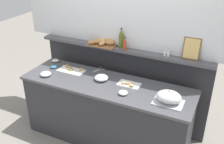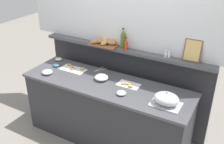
{
  "view_description": "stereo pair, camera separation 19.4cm",
  "coord_description": "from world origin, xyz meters",
  "px_view_note": "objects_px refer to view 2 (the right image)",
  "views": [
    {
      "loc": [
        1.34,
        -2.63,
        2.56
      ],
      "look_at": [
        0.03,
        0.1,
        1.02
      ],
      "focal_mm": 42.21,
      "sensor_mm": 36.0,
      "label": 1
    },
    {
      "loc": [
        1.52,
        -2.54,
        2.56
      ],
      "look_at": [
        0.03,
        0.1,
        1.02
      ],
      "focal_mm": 42.21,
      "sensor_mm": 36.0,
      "label": 2
    }
  ],
  "objects_px": {
    "condiment_bowl_teal": "(56,65)",
    "glass_bowl_medium": "(101,78)",
    "bread_basket": "(106,42)",
    "glass_bowl_large": "(47,72)",
    "glass_bowl_small": "(121,93)",
    "serving_tongs": "(99,70)",
    "condiment_bowl_cream": "(59,59)",
    "hot_sauce_bottle": "(126,44)",
    "pepper_shaker": "(169,55)",
    "sandwich_platter_rear": "(128,85)",
    "salt_shaker": "(166,54)",
    "sandwich_platter_side": "(73,69)",
    "serving_cloche": "(166,99)",
    "framed_picture": "(193,51)",
    "olive_oil_bottle": "(123,39)"
  },
  "relations": [
    {
      "from": "hot_sauce_bottle",
      "to": "glass_bowl_small",
      "type": "bearing_deg",
      "value": -67.69
    },
    {
      "from": "sandwich_platter_rear",
      "to": "glass_bowl_large",
      "type": "bearing_deg",
      "value": -166.94
    },
    {
      "from": "glass_bowl_medium",
      "to": "condiment_bowl_cream",
      "type": "height_order",
      "value": "glass_bowl_medium"
    },
    {
      "from": "glass_bowl_medium",
      "to": "bread_basket",
      "type": "height_order",
      "value": "bread_basket"
    },
    {
      "from": "glass_bowl_large",
      "to": "olive_oil_bottle",
      "type": "relative_size",
      "value": 0.53
    },
    {
      "from": "sandwich_platter_rear",
      "to": "glass_bowl_medium",
      "type": "height_order",
      "value": "glass_bowl_medium"
    },
    {
      "from": "serving_tongs",
      "to": "framed_picture",
      "type": "distance_m",
      "value": 1.3
    },
    {
      "from": "glass_bowl_large",
      "to": "pepper_shaker",
      "type": "bearing_deg",
      "value": 22.6
    },
    {
      "from": "bread_basket",
      "to": "framed_picture",
      "type": "xyz_separation_m",
      "value": [
        1.2,
        0.02,
        0.1
      ]
    },
    {
      "from": "pepper_shaker",
      "to": "salt_shaker",
      "type": "bearing_deg",
      "value": 180.0
    },
    {
      "from": "glass_bowl_medium",
      "to": "condiment_bowl_teal",
      "type": "distance_m",
      "value": 0.79
    },
    {
      "from": "glass_bowl_small",
      "to": "glass_bowl_medium",
      "type": "bearing_deg",
      "value": 153.4
    },
    {
      "from": "glass_bowl_large",
      "to": "serving_cloche",
      "type": "bearing_deg",
      "value": 2.48
    },
    {
      "from": "bread_basket",
      "to": "glass_bowl_large",
      "type": "bearing_deg",
      "value": -130.95
    },
    {
      "from": "glass_bowl_large",
      "to": "serving_tongs",
      "type": "xyz_separation_m",
      "value": [
        0.56,
        0.46,
        -0.02
      ]
    },
    {
      "from": "olive_oil_bottle",
      "to": "salt_shaker",
      "type": "relative_size",
      "value": 3.17
    },
    {
      "from": "glass_bowl_small",
      "to": "condiment_bowl_teal",
      "type": "relative_size",
      "value": 1.18
    },
    {
      "from": "sandwich_platter_rear",
      "to": "salt_shaker",
      "type": "distance_m",
      "value": 0.61
    },
    {
      "from": "sandwich_platter_rear",
      "to": "condiment_bowl_teal",
      "type": "bearing_deg",
      "value": -179.54
    },
    {
      "from": "glass_bowl_small",
      "to": "salt_shaker",
      "type": "bearing_deg",
      "value": 62.58
    },
    {
      "from": "glass_bowl_small",
      "to": "salt_shaker",
      "type": "height_order",
      "value": "salt_shaker"
    },
    {
      "from": "serving_tongs",
      "to": "bread_basket",
      "type": "distance_m",
      "value": 0.41
    },
    {
      "from": "glass_bowl_small",
      "to": "pepper_shaker",
      "type": "height_order",
      "value": "pepper_shaker"
    },
    {
      "from": "sandwich_platter_side",
      "to": "bread_basket",
      "type": "height_order",
      "value": "bread_basket"
    },
    {
      "from": "sandwich_platter_rear",
      "to": "serving_cloche",
      "type": "relative_size",
      "value": 0.84
    },
    {
      "from": "glass_bowl_medium",
      "to": "pepper_shaker",
      "type": "relative_size",
      "value": 2.1
    },
    {
      "from": "glass_bowl_medium",
      "to": "salt_shaker",
      "type": "xyz_separation_m",
      "value": [
        0.71,
        0.4,
        0.34
      ]
    },
    {
      "from": "glass_bowl_medium",
      "to": "hot_sauce_bottle",
      "type": "relative_size",
      "value": 1.04
    },
    {
      "from": "framed_picture",
      "to": "condiment_bowl_teal",
      "type": "bearing_deg",
      "value": -167.22
    },
    {
      "from": "sandwich_platter_rear",
      "to": "condiment_bowl_teal",
      "type": "relative_size",
      "value": 2.91
    },
    {
      "from": "serving_tongs",
      "to": "salt_shaker",
      "type": "xyz_separation_m",
      "value": [
        0.89,
        0.17,
        0.36
      ]
    },
    {
      "from": "olive_oil_bottle",
      "to": "condiment_bowl_teal",
      "type": "bearing_deg",
      "value": -155.96
    },
    {
      "from": "serving_tongs",
      "to": "condiment_bowl_cream",
      "type": "bearing_deg",
      "value": -178.47
    },
    {
      "from": "salt_shaker",
      "to": "bread_basket",
      "type": "relative_size",
      "value": 0.22
    },
    {
      "from": "sandwich_platter_rear",
      "to": "glass_bowl_small",
      "type": "distance_m",
      "value": 0.24
    },
    {
      "from": "glass_bowl_large",
      "to": "hot_sauce_bottle",
      "type": "xyz_separation_m",
      "value": [
        0.9,
        0.59,
        0.38
      ]
    },
    {
      "from": "serving_cloche",
      "to": "condiment_bowl_cream",
      "type": "relative_size",
      "value": 3.22
    },
    {
      "from": "serving_cloche",
      "to": "condiment_bowl_teal",
      "type": "relative_size",
      "value": 3.45
    },
    {
      "from": "salt_shaker",
      "to": "pepper_shaker",
      "type": "bearing_deg",
      "value": 0.0
    },
    {
      "from": "sandwich_platter_side",
      "to": "hot_sauce_bottle",
      "type": "distance_m",
      "value": 0.84
    },
    {
      "from": "bread_basket",
      "to": "hot_sauce_bottle",
      "type": "bearing_deg",
      "value": -8.58
    },
    {
      "from": "sandwich_platter_side",
      "to": "condiment_bowl_teal",
      "type": "relative_size",
      "value": 3.85
    },
    {
      "from": "serving_tongs",
      "to": "salt_shaker",
      "type": "height_order",
      "value": "salt_shaker"
    },
    {
      "from": "glass_bowl_large",
      "to": "framed_picture",
      "type": "distance_m",
      "value": 1.93
    },
    {
      "from": "condiment_bowl_cream",
      "to": "salt_shaker",
      "type": "height_order",
      "value": "salt_shaker"
    },
    {
      "from": "bread_basket",
      "to": "salt_shaker",
      "type": "bearing_deg",
      "value": -1.42
    },
    {
      "from": "condiment_bowl_teal",
      "to": "glass_bowl_medium",
      "type": "bearing_deg",
      "value": -2.12
    },
    {
      "from": "serving_cloche",
      "to": "glass_bowl_large",
      "type": "distance_m",
      "value": 1.67
    },
    {
      "from": "condiment_bowl_teal",
      "to": "pepper_shaker",
      "type": "height_order",
      "value": "pepper_shaker"
    },
    {
      "from": "hot_sauce_bottle",
      "to": "condiment_bowl_teal",
      "type": "bearing_deg",
      "value": -160.24
    }
  ]
}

